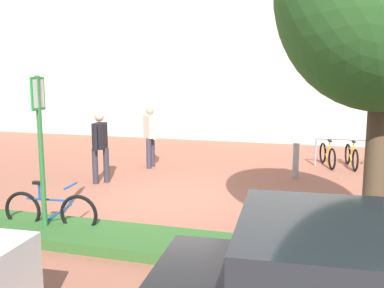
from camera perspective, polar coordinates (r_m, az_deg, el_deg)
ground_plane at (r=9.21m, az=-3.41°, el=-7.32°), size 60.00×60.00×0.00m
building_facade at (r=17.56m, az=6.62°, el=16.94°), size 28.00×1.20×10.00m
planter_strip at (r=6.82m, az=-6.38°, el=-12.70°), size 7.00×1.10×0.16m
parking_sign_post at (r=7.25m, az=-19.40°, el=1.32°), size 0.08×0.36×2.60m
bike_at_sign at (r=7.69m, az=-18.15°, el=-8.43°), size 1.68×0.42×0.86m
bike_rack_cluster at (r=13.07m, az=21.68°, el=-1.46°), size 2.66×1.60×0.83m
bollard_steel at (r=11.29m, az=13.53°, el=-2.12°), size 0.16×0.16×0.90m
person_suited_dark at (r=10.59m, az=-12.03°, el=0.13°), size 0.33×0.61×1.72m
person_shirt_blue at (r=12.17m, az=-5.52°, el=1.44°), size 0.48×0.44×1.72m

